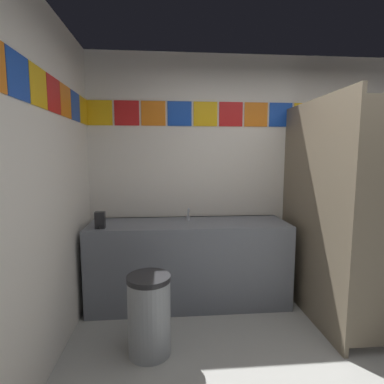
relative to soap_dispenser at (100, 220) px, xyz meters
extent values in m
cube|color=silver|center=(1.77, 0.53, 0.38)|extent=(3.96, 0.08, 2.64)
cube|color=yellow|center=(-0.07, 0.48, 1.06)|extent=(0.26, 0.01, 0.26)
cube|color=red|center=(0.22, 0.48, 1.06)|extent=(0.26, 0.01, 0.26)
cube|color=orange|center=(0.50, 0.48, 1.06)|extent=(0.26, 0.01, 0.26)
cube|color=#1947B7|center=(0.78, 0.48, 1.06)|extent=(0.26, 0.01, 0.26)
cube|color=yellow|center=(1.06, 0.48, 1.06)|extent=(0.26, 0.01, 0.26)
cube|color=red|center=(1.35, 0.48, 1.06)|extent=(0.26, 0.01, 0.26)
cube|color=orange|center=(1.63, 0.48, 1.06)|extent=(0.26, 0.01, 0.26)
cube|color=#1947B7|center=(1.91, 0.48, 1.06)|extent=(0.26, 0.01, 0.26)
cube|color=yellow|center=(2.19, 0.48, 1.06)|extent=(0.26, 0.01, 0.26)
cube|color=red|center=(2.48, 0.48, 1.06)|extent=(0.26, 0.01, 0.26)
cube|color=orange|center=(2.76, 0.48, 1.06)|extent=(0.26, 0.01, 0.26)
cube|color=#1947B7|center=(3.04, 0.48, 1.06)|extent=(0.26, 0.01, 0.26)
cube|color=#1947B7|center=(-0.20, -1.00, 1.06)|extent=(0.01, 0.26, 0.26)
cube|color=yellow|center=(-0.20, -0.73, 1.06)|extent=(0.01, 0.26, 0.26)
cube|color=red|center=(-0.20, -0.46, 1.06)|extent=(0.01, 0.26, 0.26)
cube|color=orange|center=(-0.20, -0.19, 1.06)|extent=(0.01, 0.26, 0.26)
cube|color=#1947B7|center=(-0.20, 0.08, 1.06)|extent=(0.01, 0.26, 0.26)
cube|color=yellow|center=(-0.20, 0.35, 1.06)|extent=(0.01, 0.26, 0.26)
cube|color=slate|center=(0.86, 0.18, -0.51)|extent=(2.03, 0.61, 0.86)
cube|color=slate|center=(0.86, 0.47, -0.12)|extent=(2.03, 0.03, 0.08)
cylinder|color=white|center=(0.86, 0.15, -0.13)|extent=(0.34, 0.34, 0.10)
cylinder|color=silver|center=(0.86, 0.29, -0.05)|extent=(0.04, 0.04, 0.05)
cylinder|color=silver|center=(0.86, 0.24, 0.02)|extent=(0.02, 0.06, 0.09)
cube|color=black|center=(0.00, 0.00, 0.00)|extent=(0.09, 0.07, 0.16)
cylinder|color=black|center=(0.00, -0.04, -0.06)|extent=(0.02, 0.02, 0.03)
cube|color=#726651|center=(2.00, -0.17, 0.09)|extent=(0.04, 1.31, 2.06)
cylinder|color=silver|center=(2.02, -0.81, 0.19)|extent=(0.02, 0.02, 0.10)
cylinder|color=white|center=(2.60, 0.07, -0.74)|extent=(0.38, 0.38, 0.40)
torus|color=white|center=(2.60, 0.07, -0.53)|extent=(0.39, 0.39, 0.05)
cube|color=white|center=(2.60, 0.28, -0.37)|extent=(0.34, 0.17, 0.34)
cylinder|color=#999EA3|center=(0.49, -0.62, -0.65)|extent=(0.33, 0.33, 0.59)
cylinder|color=#262628|center=(0.49, -0.62, -0.33)|extent=(0.34, 0.34, 0.04)
camera|label=1|loc=(0.63, -2.84, 0.61)|focal=27.99mm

